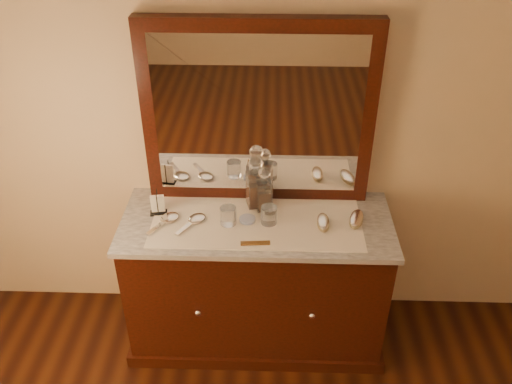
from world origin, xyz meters
TOP-DOWN VIEW (x-y plane):
  - dresser_cabinet at (0.00, 1.96)m, footprint 1.40×0.55m
  - dresser_plinth at (0.00, 1.96)m, footprint 1.46×0.59m
  - knob_left at (-0.30, 1.67)m, footprint 0.04×0.04m
  - knob_right at (0.30, 1.67)m, footprint 0.04×0.04m
  - marble_top at (0.00, 1.96)m, footprint 1.44×0.59m
  - mirror_frame at (0.00, 2.20)m, footprint 1.20×0.08m
  - mirror_glass at (0.00, 2.17)m, footprint 1.06×0.01m
  - lace_runner at (0.00, 1.94)m, footprint 1.10×0.45m
  - pin_dish at (-0.05, 1.95)m, footprint 0.09×0.09m
  - comb at (-0.00, 1.76)m, footprint 0.15×0.04m
  - napkin_rack at (-0.53, 2.01)m, footprint 0.10×0.07m
  - decanter_left at (-0.01, 2.10)m, footprint 0.11×0.11m
  - decanter_right at (0.04, 2.06)m, footprint 0.09×0.09m
  - brush_near at (0.35, 1.92)m, footprint 0.07×0.15m
  - brush_far at (0.52, 1.95)m, footprint 0.11×0.17m
  - hand_mirror_outer at (-0.47, 1.93)m, footprint 0.17×0.22m
  - hand_mirror_inner at (-0.33, 1.93)m, footprint 0.16×0.21m
  - tumblers at (-0.04, 1.93)m, footprint 0.30×0.10m

SIDE VIEW (x-z plane):
  - dresser_plinth at x=0.00m, z-range 0.00..0.08m
  - dresser_cabinet at x=0.00m, z-range 0.00..0.82m
  - knob_left at x=-0.30m, z-range 0.43..0.47m
  - knob_right at x=0.30m, z-range 0.43..0.47m
  - marble_top at x=0.00m, z-range 0.82..0.85m
  - lace_runner at x=0.00m, z-range 0.85..0.85m
  - comb at x=0.00m, z-range 0.85..0.86m
  - pin_dish at x=-0.05m, z-range 0.85..0.87m
  - hand_mirror_inner at x=-0.33m, z-range 0.85..0.87m
  - hand_mirror_outer at x=-0.47m, z-range 0.85..0.87m
  - brush_near at x=0.35m, z-range 0.85..0.89m
  - brush_far at x=0.52m, z-range 0.85..0.90m
  - tumblers at x=-0.04m, z-range 0.85..0.95m
  - napkin_rack at x=-0.53m, z-range 0.84..0.97m
  - decanter_right at x=0.04m, z-range 0.82..1.09m
  - decanter_left at x=-0.01m, z-range 0.82..1.12m
  - mirror_frame at x=0.00m, z-range 0.85..1.85m
  - mirror_glass at x=0.00m, z-range 0.92..1.78m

